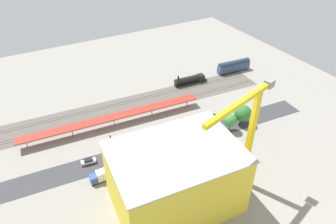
{
  "coord_description": "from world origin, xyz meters",
  "views": [
    {
      "loc": [
        35.17,
        78.17,
        71.33
      ],
      "look_at": [
        -7.33,
        1.48,
        9.85
      ],
      "focal_mm": 33.28,
      "sensor_mm": 36.0,
      "label": 1
    }
  ],
  "objects_px": {
    "construction_building": "(175,178)",
    "traffic_light": "(111,141)",
    "parked_car_2": "(174,130)",
    "parked_car_3": "(158,138)",
    "passenger_coach": "(234,66)",
    "parked_car_6": "(88,161)",
    "street_tree_0": "(231,120)",
    "tower_crane": "(247,134)",
    "platform_canopy_near": "(113,117)",
    "parked_car_4": "(135,145)",
    "street_tree_1": "(243,113)",
    "parked_car_0": "(213,117)",
    "locomotive": "(191,80)",
    "parked_car_1": "(195,124)",
    "box_truck_0": "(107,174)",
    "parked_car_5": "(110,153)",
    "street_tree_2": "(166,139)"
  },
  "relations": [
    {
      "from": "construction_building",
      "to": "passenger_coach",
      "type": "bearing_deg",
      "value": -135.38
    },
    {
      "from": "parked_car_2",
      "to": "parked_car_4",
      "type": "height_order",
      "value": "parked_car_2"
    },
    {
      "from": "street_tree_0",
      "to": "street_tree_2",
      "type": "relative_size",
      "value": 0.75
    },
    {
      "from": "street_tree_1",
      "to": "parked_car_0",
      "type": "bearing_deg",
      "value": -44.94
    },
    {
      "from": "platform_canopy_near",
      "to": "street_tree_1",
      "type": "xyz_separation_m",
      "value": [
        -42.39,
        22.64,
        1.13
      ]
    },
    {
      "from": "passenger_coach",
      "to": "traffic_light",
      "type": "bearing_deg",
      "value": 19.89
    },
    {
      "from": "tower_crane",
      "to": "traffic_light",
      "type": "bearing_deg",
      "value": -49.58
    },
    {
      "from": "parked_car_1",
      "to": "parked_car_4",
      "type": "distance_m",
      "value": 24.44
    },
    {
      "from": "parked_car_2",
      "to": "parked_car_3",
      "type": "relative_size",
      "value": 0.96
    },
    {
      "from": "parked_car_0",
      "to": "platform_canopy_near",
      "type": "bearing_deg",
      "value": -23.33
    },
    {
      "from": "traffic_light",
      "to": "passenger_coach",
      "type": "bearing_deg",
      "value": -160.11
    },
    {
      "from": "platform_canopy_near",
      "to": "street_tree_0",
      "type": "xyz_separation_m",
      "value": [
        -35.74,
        23.79,
        1.04
      ]
    },
    {
      "from": "passenger_coach",
      "to": "box_truck_0",
      "type": "bearing_deg",
      "value": 25.2
    },
    {
      "from": "parked_car_1",
      "to": "traffic_light",
      "type": "height_order",
      "value": "traffic_light"
    },
    {
      "from": "platform_canopy_near",
      "to": "parked_car_6",
      "type": "relative_size",
      "value": 13.79
    },
    {
      "from": "parked_car_3",
      "to": "parked_car_6",
      "type": "height_order",
      "value": "parked_car_6"
    },
    {
      "from": "platform_canopy_near",
      "to": "street_tree_2",
      "type": "xyz_separation_m",
      "value": [
        -9.61,
        23.48,
        2.52
      ]
    },
    {
      "from": "construction_building",
      "to": "tower_crane",
      "type": "distance_m",
      "value": 22.33
    },
    {
      "from": "parked_car_3",
      "to": "traffic_light",
      "type": "xyz_separation_m",
      "value": [
        16.46,
        -1.91,
        3.88
      ]
    },
    {
      "from": "parked_car_0",
      "to": "locomotive",
      "type": "bearing_deg",
      "value": -104.97
    },
    {
      "from": "platform_canopy_near",
      "to": "parked_car_2",
      "type": "xyz_separation_m",
      "value": [
        -17.67,
        14.76,
        -2.94
      ]
    },
    {
      "from": "traffic_light",
      "to": "parked_car_4",
      "type": "bearing_deg",
      "value": 169.34
    },
    {
      "from": "parked_car_3",
      "to": "parked_car_5",
      "type": "bearing_deg",
      "value": -2.92
    },
    {
      "from": "parked_car_5",
      "to": "traffic_light",
      "type": "relative_size",
      "value": 0.62
    },
    {
      "from": "locomotive",
      "to": "parked_car_4",
      "type": "relative_size",
      "value": 3.31
    },
    {
      "from": "platform_canopy_near",
      "to": "parked_car_4",
      "type": "bearing_deg",
      "value": 96.25
    },
    {
      "from": "passenger_coach",
      "to": "tower_crane",
      "type": "height_order",
      "value": "tower_crane"
    },
    {
      "from": "parked_car_6",
      "to": "passenger_coach",
      "type": "bearing_deg",
      "value": -161.13
    },
    {
      "from": "parked_car_2",
      "to": "tower_crane",
      "type": "relative_size",
      "value": 0.14
    },
    {
      "from": "tower_crane",
      "to": "street_tree_0",
      "type": "height_order",
      "value": "tower_crane"
    },
    {
      "from": "street_tree_0",
      "to": "construction_building",
      "type": "bearing_deg",
      "value": 28.47
    },
    {
      "from": "parked_car_1",
      "to": "traffic_light",
      "type": "distance_m",
      "value": 32.41
    },
    {
      "from": "street_tree_0",
      "to": "street_tree_1",
      "type": "xyz_separation_m",
      "value": [
        -6.66,
        -1.16,
        0.09
      ]
    },
    {
      "from": "passenger_coach",
      "to": "parked_car_2",
      "type": "bearing_deg",
      "value": 29.07
    },
    {
      "from": "locomotive",
      "to": "parked_car_2",
      "type": "bearing_deg",
      "value": 48.15
    },
    {
      "from": "parked_car_2",
      "to": "parked_car_5",
      "type": "xyz_separation_m",
      "value": [
        24.69,
        0.1,
        0.09
      ]
    },
    {
      "from": "parked_car_0",
      "to": "parked_car_2",
      "type": "height_order",
      "value": "parked_car_0"
    },
    {
      "from": "parked_car_0",
      "to": "construction_building",
      "type": "height_order",
      "value": "construction_building"
    },
    {
      "from": "tower_crane",
      "to": "street_tree_0",
      "type": "relative_size",
      "value": 4.77
    },
    {
      "from": "tower_crane",
      "to": "traffic_light",
      "type": "xyz_separation_m",
      "value": [
        27.43,
        -32.2,
        -15.25
      ]
    },
    {
      "from": "parked_car_1",
      "to": "parked_car_3",
      "type": "height_order",
      "value": "parked_car_1"
    },
    {
      "from": "parked_car_3",
      "to": "traffic_light",
      "type": "relative_size",
      "value": 0.67
    },
    {
      "from": "construction_building",
      "to": "traffic_light",
      "type": "height_order",
      "value": "construction_building"
    },
    {
      "from": "passenger_coach",
      "to": "street_tree_0",
      "type": "relative_size",
      "value": 2.47
    },
    {
      "from": "platform_canopy_near",
      "to": "parked_car_2",
      "type": "height_order",
      "value": "platform_canopy_near"
    },
    {
      "from": "parked_car_1",
      "to": "street_tree_0",
      "type": "distance_m",
      "value": 13.45
    },
    {
      "from": "parked_car_2",
      "to": "tower_crane",
      "type": "bearing_deg",
      "value": 96.79
    },
    {
      "from": "locomotive",
      "to": "tower_crane",
      "type": "bearing_deg",
      "value": 70.56
    },
    {
      "from": "parked_car_0",
      "to": "parked_car_1",
      "type": "distance_m",
      "value": 8.6
    },
    {
      "from": "passenger_coach",
      "to": "tower_crane",
      "type": "distance_m",
      "value": 75.83
    }
  ]
}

